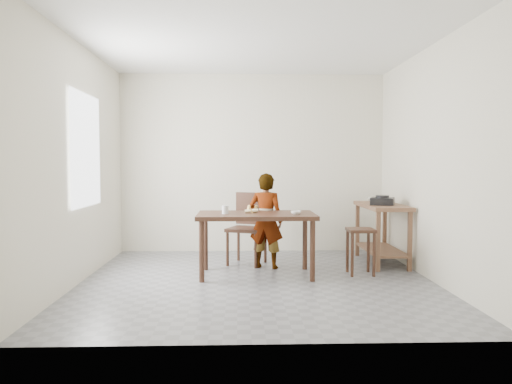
{
  "coord_description": "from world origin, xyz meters",
  "views": [
    {
      "loc": [
        -0.2,
        -5.63,
        1.34
      ],
      "look_at": [
        0.0,
        0.4,
        1.0
      ],
      "focal_mm": 35.0,
      "sensor_mm": 36.0,
      "label": 1
    }
  ],
  "objects_px": {
    "prep_counter": "(382,234)",
    "child": "(266,221)",
    "dining_chair": "(247,229)",
    "dining_table": "(256,244)",
    "stool": "(360,252)"
  },
  "relations": [
    {
      "from": "prep_counter",
      "to": "stool",
      "type": "xyz_separation_m",
      "value": [
        -0.46,
        -0.69,
        -0.12
      ]
    },
    {
      "from": "child",
      "to": "dining_chair",
      "type": "relative_size",
      "value": 1.29
    },
    {
      "from": "dining_chair",
      "to": "child",
      "type": "bearing_deg",
      "value": -24.24
    },
    {
      "from": "prep_counter",
      "to": "stool",
      "type": "bearing_deg",
      "value": -123.4
    },
    {
      "from": "dining_table",
      "to": "prep_counter",
      "type": "relative_size",
      "value": 1.17
    },
    {
      "from": "prep_counter",
      "to": "child",
      "type": "xyz_separation_m",
      "value": [
        -1.58,
        -0.28,
        0.21
      ]
    },
    {
      "from": "prep_counter",
      "to": "dining_chair",
      "type": "xyz_separation_m",
      "value": [
        -1.82,
        -0.03,
        0.08
      ]
    },
    {
      "from": "prep_counter",
      "to": "dining_chair",
      "type": "height_order",
      "value": "dining_chair"
    },
    {
      "from": "dining_table",
      "to": "dining_chair",
      "type": "relative_size",
      "value": 1.47
    },
    {
      "from": "dining_table",
      "to": "child",
      "type": "bearing_deg",
      "value": 71.91
    },
    {
      "from": "dining_table",
      "to": "stool",
      "type": "xyz_separation_m",
      "value": [
        1.26,
        0.01,
        -0.1
      ]
    },
    {
      "from": "prep_counter",
      "to": "child",
      "type": "relative_size",
      "value": 0.98
    },
    {
      "from": "dining_chair",
      "to": "stool",
      "type": "height_order",
      "value": "dining_chair"
    },
    {
      "from": "dining_table",
      "to": "child",
      "type": "relative_size",
      "value": 1.14
    },
    {
      "from": "prep_counter",
      "to": "child",
      "type": "distance_m",
      "value": 1.62
    }
  ]
}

